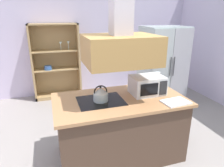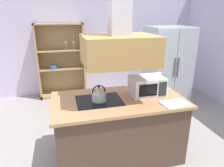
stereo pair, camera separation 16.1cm
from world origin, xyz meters
name	(u,v)px [view 1 (the left image)]	position (x,y,z in m)	size (l,w,h in m)	color
ground_plane	(115,163)	(0.00, 0.00, 0.00)	(7.80, 7.80, 0.00)	gray
wall_back	(78,40)	(0.00, 3.00, 1.35)	(6.00, 0.12, 2.70)	silver
kitchen_island	(119,127)	(0.12, 0.17, 0.45)	(1.78, 0.97, 0.90)	#4E382A
range_hood	(121,39)	(0.12, 0.17, 1.69)	(0.90, 0.70, 1.32)	#AE8045
refrigerator	(162,66)	(1.67, 1.68, 0.87)	(0.90, 0.77, 1.73)	#B1C3C1
dish_cabinet	(56,66)	(-0.58, 2.78, 0.78)	(1.11, 0.40, 1.77)	tan
kettle	(101,94)	(-0.15, 0.17, 0.99)	(0.19, 0.19, 0.22)	#B1BCBE
cutting_board	(176,102)	(0.76, -0.18, 0.91)	(0.34, 0.24, 0.02)	white
microwave	(147,85)	(0.55, 0.22, 1.03)	(0.46, 0.35, 0.26)	silver
wine_glass_on_counter	(158,75)	(0.90, 0.53, 1.05)	(0.08, 0.08, 0.21)	silver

